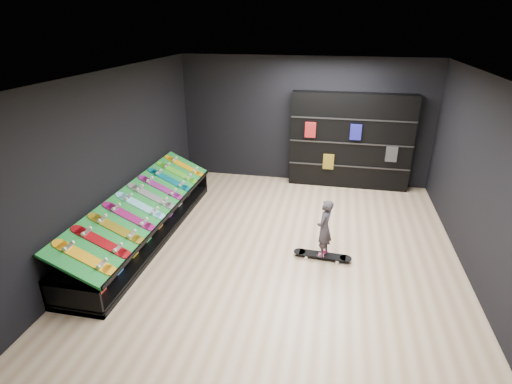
% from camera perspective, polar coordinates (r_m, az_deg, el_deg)
% --- Properties ---
extents(floor, '(6.00, 7.00, 0.01)m').
position_cam_1_polar(floor, '(7.13, 3.65, -8.35)').
color(floor, tan).
rests_on(floor, ground).
extents(ceiling, '(6.00, 7.00, 0.01)m').
position_cam_1_polar(ceiling, '(6.11, 4.40, 16.32)').
color(ceiling, white).
rests_on(ceiling, ground).
extents(wall_back, '(6.00, 0.02, 3.00)m').
position_cam_1_polar(wall_back, '(9.81, 6.87, 10.02)').
color(wall_back, black).
rests_on(wall_back, ground).
extents(wall_front, '(6.00, 0.02, 3.00)m').
position_cam_1_polar(wall_front, '(3.46, -4.43, -17.21)').
color(wall_front, black).
rests_on(wall_front, ground).
extents(wall_left, '(0.02, 7.00, 3.00)m').
position_cam_1_polar(wall_left, '(7.45, -19.58, 4.47)').
color(wall_left, black).
rests_on(wall_left, ground).
extents(wall_right, '(0.02, 7.00, 3.00)m').
position_cam_1_polar(wall_right, '(6.79, 29.91, 0.84)').
color(wall_right, black).
rests_on(wall_right, ground).
extents(display_rack, '(0.90, 4.50, 0.50)m').
position_cam_1_polar(display_rack, '(7.71, -15.45, -4.47)').
color(display_rack, black).
rests_on(display_rack, ground).
extents(turf_ramp, '(0.92, 4.50, 0.46)m').
position_cam_1_polar(turf_ramp, '(7.49, -15.48, -1.39)').
color(turf_ramp, '#106922').
rests_on(turf_ramp, display_rack).
extents(back_shelving, '(2.80, 0.33, 2.24)m').
position_cam_1_polar(back_shelving, '(9.70, 13.32, 7.08)').
color(back_shelving, black).
rests_on(back_shelving, ground).
extents(floor_skateboard, '(0.99, 0.29, 0.09)m').
position_cam_1_polar(floor_skateboard, '(6.96, 9.43, -9.11)').
color(floor_skateboard, black).
rests_on(floor_skateboard, ground).
extents(child, '(0.22, 0.26, 0.60)m').
position_cam_1_polar(child, '(6.78, 9.63, -6.62)').
color(child, black).
rests_on(child, floor_skateboard).
extents(display_board_0, '(0.93, 0.22, 0.50)m').
position_cam_1_polar(display_board_0, '(6.06, -23.31, -8.54)').
color(display_board_0, orange).
rests_on(display_board_0, turf_ramp).
extents(display_board_1, '(0.93, 0.22, 0.50)m').
position_cam_1_polar(display_board_1, '(6.35, -21.24, -6.65)').
color(display_board_1, red).
rests_on(display_board_1, turf_ramp).
extents(display_board_2, '(0.93, 0.22, 0.50)m').
position_cam_1_polar(display_board_2, '(6.66, -19.36, -4.91)').
color(display_board_2, yellow).
rests_on(display_board_2, turf_ramp).
extents(display_board_3, '(0.93, 0.22, 0.50)m').
position_cam_1_polar(display_board_3, '(6.98, -17.67, -3.33)').
color(display_board_3, '#E5198C').
rests_on(display_board_3, turf_ramp).
extents(display_board_4, '(0.93, 0.22, 0.50)m').
position_cam_1_polar(display_board_4, '(7.31, -16.13, -1.89)').
color(display_board_4, '#0CB2E5').
rests_on(display_board_4, turf_ramp).
extents(display_board_5, '(0.93, 0.22, 0.50)m').
position_cam_1_polar(display_board_5, '(7.65, -14.73, -0.57)').
color(display_board_5, black).
rests_on(display_board_5, turf_ramp).
extents(display_board_6, '(0.93, 0.22, 0.50)m').
position_cam_1_polar(display_board_6, '(8.00, -13.45, 0.64)').
color(display_board_6, '#2626BF').
rests_on(display_board_6, turf_ramp).
extents(display_board_7, '(0.93, 0.22, 0.50)m').
position_cam_1_polar(display_board_7, '(8.35, -12.27, 1.74)').
color(display_board_7, '#0C8C99').
rests_on(display_board_7, turf_ramp).
extents(display_board_8, '(0.93, 0.22, 0.50)m').
position_cam_1_polar(display_board_8, '(8.71, -11.19, 2.75)').
color(display_board_8, green).
rests_on(display_board_8, turf_ramp).
extents(display_board_9, '(0.93, 0.22, 0.50)m').
position_cam_1_polar(display_board_9, '(9.08, -10.20, 3.68)').
color(display_board_9, yellow).
rests_on(display_board_9, turf_ramp).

